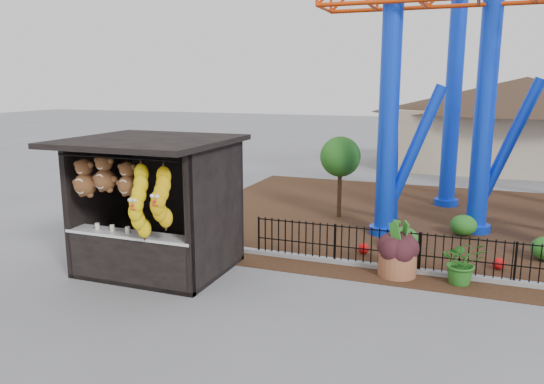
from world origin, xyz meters
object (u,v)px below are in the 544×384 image
(terracotta_planter, at_px, (397,264))
(roller_coaster, at_px, (535,6))
(potted_plant, at_px, (463,262))
(prize_booth, at_px, (151,208))

(terracotta_planter, bearing_deg, roller_coaster, 63.29)
(terracotta_planter, height_order, potted_plant, potted_plant)
(prize_booth, distance_m, terracotta_planter, 5.76)
(potted_plant, bearing_deg, prize_booth, -175.76)
(roller_coaster, distance_m, potted_plant, 8.24)
(roller_coaster, xyz_separation_m, potted_plant, (-1.39, -5.54, -5.93))
(roller_coaster, height_order, terracotta_planter, roller_coaster)
(roller_coaster, bearing_deg, terracotta_planter, -116.71)
(roller_coaster, bearing_deg, prize_booth, -137.84)
(prize_booth, height_order, terracotta_planter, prize_booth)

